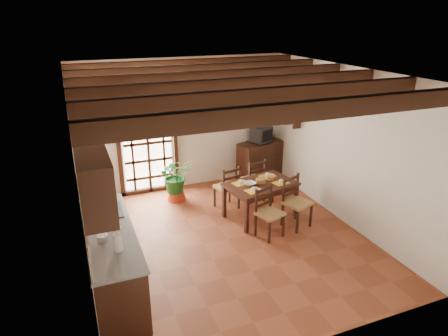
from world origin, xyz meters
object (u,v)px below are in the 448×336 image
sideboard (260,161)px  crt_tv (261,134)px  chair_far_left (227,195)px  kitchen_counter (112,258)px  dining_table (261,187)px  pendant_lamp (261,108)px  chair_near_right (296,211)px  chair_near_left (269,221)px  potted_plant (176,174)px  chair_far_right (252,187)px

sideboard → crt_tv: size_ratio=2.06×
chair_far_left → kitchen_counter: bearing=24.5°
dining_table → sideboard: 1.89m
pendant_lamp → kitchen_counter: bearing=-156.4°
dining_table → chair_near_right: bearing=-64.0°
crt_tv → chair_far_left: bearing=-161.2°
pendant_lamp → chair_near_right: bearing=-56.4°
kitchen_counter → chair_near_left: size_ratio=2.56×
pendant_lamp → crt_tv: bearing=62.0°
chair_near_right → crt_tv: (0.40, 2.24, 0.78)m
chair_far_left → potted_plant: 1.13m
chair_far_left → chair_near_right: bearing=117.2°
chair_far_left → potted_plant: bearing=-51.3°
dining_table → crt_tv: crt_tv is taller
chair_near_left → crt_tv: crt_tv is taller
sideboard → chair_far_left: bearing=-152.1°
kitchen_counter → crt_tv: (3.68, 2.82, 0.60)m
chair_far_right → pendant_lamp: (-0.17, -0.60, 1.79)m
kitchen_counter → chair_near_left: kitchen_counter is taller
kitchen_counter → sideboard: kitchen_counter is taller
dining_table → sideboard: bearing=51.5°
chair_near_right → crt_tv: 2.41m
dining_table → chair_near_left: (-0.18, -0.70, -0.32)m
chair_near_left → sideboard: sideboard is taller
kitchen_counter → chair_near_right: bearing=10.0°
crt_tv → potted_plant: bearing=168.6°
chair_near_left → chair_far_left: bearing=83.8°
sideboard → pendant_lamp: (-0.84, -1.58, 1.63)m
dining_table → chair_near_right: size_ratio=1.50×
chair_far_right → potted_plant: 1.59m
chair_near_right → chair_far_left: bearing=109.6°
chair_far_right → crt_tv: bearing=-132.1°
dining_table → chair_far_right: bearing=64.0°
chair_near_right → pendant_lamp: size_ratio=1.11×
crt_tv → potted_plant: size_ratio=0.26×
chair_far_right → chair_near_right: bearing=94.1°
chair_far_left → pendant_lamp: (0.44, -0.46, 1.80)m
chair_far_left → chair_far_right: 0.63m
potted_plant → dining_table: bearing=-44.9°
chair_near_right → chair_far_left: (-0.89, 1.13, -0.01)m
dining_table → pendant_lamp: 1.48m
chair_far_left → potted_plant: potted_plant is taller
chair_far_right → sideboard: (0.66, 0.99, 0.16)m
chair_near_left → potted_plant: 2.28m
kitchen_counter → dining_table: (2.84, 1.14, 0.12)m
chair_near_left → chair_near_right: chair_near_right is taller
chair_near_left → potted_plant: size_ratio=0.46×
dining_table → pendant_lamp: bearing=77.9°
dining_table → chair_near_left: 0.79m
chair_far_left → pendant_lamp: pendant_lamp is taller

